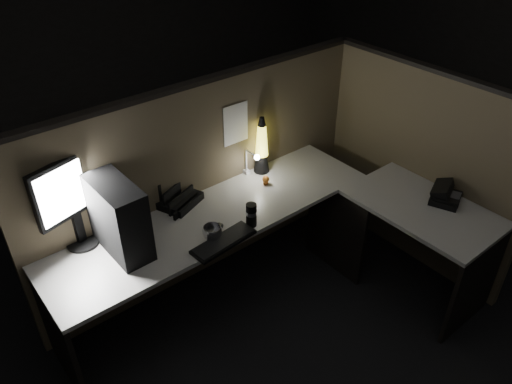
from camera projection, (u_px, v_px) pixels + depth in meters
floor at (290, 334)px, 3.38m from camera, size 6.00×6.00×0.00m
room_shell at (302, 117)px, 2.47m from camera, size 6.00×6.00×6.00m
partition_back at (206, 184)px, 3.55m from camera, size 2.66×0.06×1.50m
partition_right at (417, 169)px, 3.71m from camera, size 0.06×1.66×1.50m
desk at (287, 239)px, 3.31m from camera, size 2.60×1.60×0.73m
pc_tower at (119, 218)px, 2.88m from camera, size 0.21×0.44×0.46m
monitor at (70, 195)px, 2.85m from camera, size 0.45×0.19×0.58m
keyboard at (224, 242)px, 3.04m from camera, size 0.44×0.18×0.02m
mouse at (217, 227)px, 3.15m from camera, size 0.10×0.08×0.04m
clip_lamp at (251, 162)px, 3.59m from camera, size 0.04×0.17×0.21m
organizer at (177, 197)px, 3.37m from camera, size 0.34×0.32×0.20m
lava_lamp at (262, 149)px, 3.63m from camera, size 0.12×0.12×0.44m
travel_mug at (251, 215)px, 3.15m from camera, size 0.07×0.07×0.16m
steel_mug at (212, 233)px, 3.05m from camera, size 0.13×0.13×0.09m
figurine at (266, 179)px, 3.56m from camera, size 0.05×0.05×0.05m
pinned_paper at (236, 124)px, 3.43m from camera, size 0.20×0.00×0.29m
desk_phone at (444, 195)px, 3.39m from camera, size 0.27×0.26×0.13m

